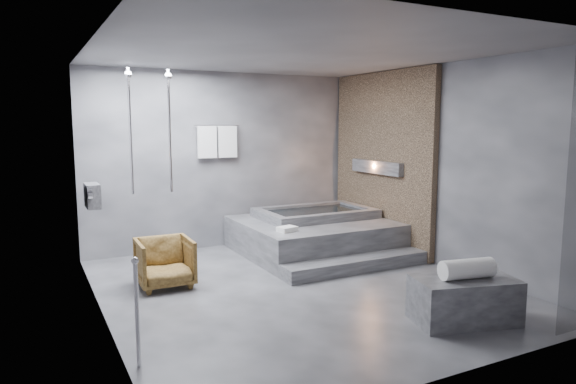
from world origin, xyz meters
TOP-DOWN VIEW (x-y plane):
  - room at (0.40, 0.24)m, footprint 5.00×5.04m
  - tub_deck at (1.05, 1.45)m, footprint 2.20×2.00m
  - tub_step at (1.05, 0.27)m, footprint 2.20×0.36m
  - concrete_bench at (0.97, -1.72)m, footprint 1.12×0.81m
  - driftwood_chair at (-1.43, 0.80)m, footprint 0.66×0.68m
  - rolled_towel at (0.97, -1.74)m, footprint 0.58×0.30m
  - deck_towel at (0.31, 0.89)m, footprint 0.29×0.24m

SIDE VIEW (x-z plane):
  - tub_step at x=1.05m, z-range 0.00..0.18m
  - concrete_bench at x=0.97m, z-range 0.00..0.45m
  - tub_deck at x=1.05m, z-range 0.00..0.50m
  - driftwood_chair at x=-1.43m, z-range 0.00..0.60m
  - deck_towel at x=0.31m, z-range 0.50..0.57m
  - rolled_towel at x=0.97m, z-range 0.45..0.65m
  - room at x=0.40m, z-range 0.32..3.14m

